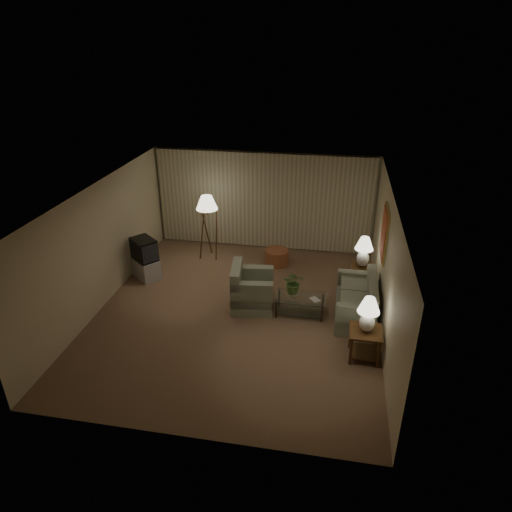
% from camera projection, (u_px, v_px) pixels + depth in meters
% --- Properties ---
extents(ground, '(7.00, 7.00, 0.00)m').
position_uv_depth(ground, '(238.00, 311.00, 9.98)').
color(ground, brown).
rests_on(ground, ground).
extents(room_shell, '(6.04, 7.02, 2.72)m').
position_uv_depth(room_shell, '(251.00, 212.00, 10.53)').
color(room_shell, beige).
rests_on(room_shell, ground).
extents(sofa, '(1.62, 0.83, 0.71)m').
position_uv_depth(sofa, '(355.00, 302.00, 9.65)').
color(sofa, gray).
rests_on(sofa, ground).
extents(armchair, '(1.17, 1.13, 0.79)m').
position_uv_depth(armchair, '(253.00, 291.00, 10.00)').
color(armchair, gray).
rests_on(armchair, ground).
extents(side_table_near, '(0.59, 0.59, 0.60)m').
position_uv_depth(side_table_near, '(365.00, 339.00, 8.40)').
color(side_table_near, '#321B0D').
rests_on(side_table_near, ground).
extents(side_table_far, '(0.49, 0.41, 0.60)m').
position_uv_depth(side_table_far, '(361.00, 274.00, 10.71)').
color(side_table_far, '#321B0D').
rests_on(side_table_far, ground).
extents(table_lamp_near, '(0.40, 0.40, 0.70)m').
position_uv_depth(table_lamp_near, '(368.00, 312.00, 8.14)').
color(table_lamp_near, white).
rests_on(table_lamp_near, side_table_near).
extents(table_lamp_far, '(0.42, 0.42, 0.73)m').
position_uv_depth(table_lamp_far, '(364.00, 249.00, 10.42)').
color(table_lamp_far, white).
rests_on(table_lamp_far, side_table_far).
extents(coffee_table, '(1.10, 0.60, 0.41)m').
position_uv_depth(coffee_table, '(300.00, 303.00, 9.78)').
color(coffee_table, silver).
rests_on(coffee_table, ground).
extents(tv_cabinet, '(1.16, 1.16, 0.50)m').
position_uv_depth(tv_cabinet, '(146.00, 268.00, 11.26)').
color(tv_cabinet, '#B1B1B3').
rests_on(tv_cabinet, ground).
extents(crt_tv, '(1.07, 1.07, 0.54)m').
position_uv_depth(crt_tv, '(144.00, 249.00, 11.03)').
color(crt_tv, black).
rests_on(crt_tv, tv_cabinet).
extents(floor_lamp, '(0.56, 0.56, 1.74)m').
position_uv_depth(floor_lamp, '(208.00, 226.00, 11.98)').
color(floor_lamp, '#321B0D').
rests_on(floor_lamp, ground).
extents(ottoman, '(0.67, 0.67, 0.40)m').
position_uv_depth(ottoman, '(277.00, 257.00, 11.93)').
color(ottoman, '#9B5A34').
rests_on(ottoman, ground).
extents(vase, '(0.19, 0.19, 0.17)m').
position_uv_depth(vase, '(293.00, 293.00, 9.70)').
color(vase, white).
rests_on(vase, coffee_table).
extents(flowers, '(0.49, 0.44, 0.50)m').
position_uv_depth(flowers, '(294.00, 280.00, 9.55)').
color(flowers, '#4E7534').
rests_on(flowers, vase).
extents(book, '(0.27, 0.27, 0.02)m').
position_uv_depth(book, '(312.00, 301.00, 9.58)').
color(book, olive).
rests_on(book, coffee_table).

